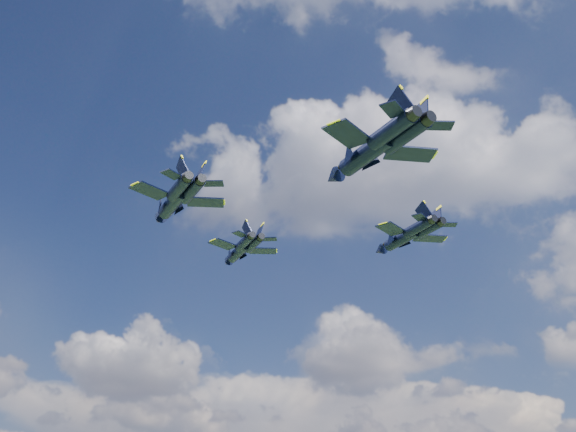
# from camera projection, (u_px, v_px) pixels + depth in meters

# --- Properties ---
(jet_lead) EXTENTS (11.91, 12.53, 3.33)m
(jet_lead) POSITION_uv_depth(u_px,v_px,m) (238.00, 252.00, 108.57)
(jet_lead) COLOR black
(jet_left) EXTENTS (13.44, 13.49, 3.66)m
(jet_left) POSITION_uv_depth(u_px,v_px,m) (172.00, 204.00, 87.94)
(jet_left) COLOR black
(jet_right) EXTENTS (13.33, 12.67, 3.54)m
(jet_right) POSITION_uv_depth(u_px,v_px,m) (400.00, 239.00, 100.59)
(jet_right) COLOR black
(jet_slot) EXTENTS (16.44, 15.35, 4.33)m
(jet_slot) POSITION_uv_depth(u_px,v_px,m) (363.00, 155.00, 78.07)
(jet_slot) COLOR black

